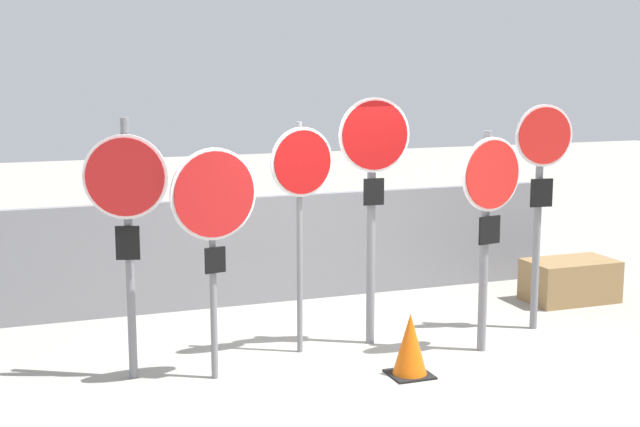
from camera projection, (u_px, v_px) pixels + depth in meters
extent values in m
plane|color=gray|center=(348.00, 356.00, 9.02)|extent=(40.00, 40.00, 0.00)
cube|color=slate|center=(280.00, 249.00, 11.01)|extent=(7.37, 0.12, 1.33)
cylinder|color=slate|center=(129.00, 251.00, 8.20)|extent=(0.08, 0.08, 2.45)
cylinder|color=white|center=(125.00, 177.00, 8.02)|extent=(0.74, 0.26, 0.77)
cylinder|color=red|center=(125.00, 177.00, 8.00)|extent=(0.69, 0.24, 0.71)
cube|color=black|center=(128.00, 243.00, 8.12)|extent=(0.22, 0.09, 0.31)
cylinder|color=slate|center=(213.00, 278.00, 8.23)|extent=(0.06, 0.06, 1.93)
cylinder|color=white|center=(214.00, 194.00, 8.05)|extent=(0.83, 0.19, 0.85)
cylinder|color=red|center=(215.00, 194.00, 8.03)|extent=(0.78, 0.18, 0.79)
cube|color=black|center=(215.00, 260.00, 8.15)|extent=(0.20, 0.06, 0.24)
cylinder|color=slate|center=(300.00, 239.00, 8.95)|extent=(0.06, 0.06, 2.36)
cylinder|color=white|center=(302.00, 162.00, 8.78)|extent=(0.69, 0.15, 0.69)
cylinder|color=#AD0F0F|center=(303.00, 162.00, 8.76)|extent=(0.63, 0.14, 0.63)
cylinder|color=slate|center=(371.00, 229.00, 9.24)|extent=(0.09, 0.09, 2.46)
cylinder|color=white|center=(374.00, 135.00, 9.01)|extent=(0.76, 0.06, 0.76)
cylinder|color=#AD0F0F|center=(375.00, 135.00, 8.99)|extent=(0.70, 0.06, 0.70)
cube|color=black|center=(374.00, 192.00, 9.11)|extent=(0.22, 0.03, 0.28)
cylinder|color=slate|center=(484.00, 243.00, 9.01)|extent=(0.09, 0.09, 2.27)
cylinder|color=white|center=(491.00, 174.00, 8.83)|extent=(0.73, 0.18, 0.75)
cylinder|color=red|center=(493.00, 174.00, 8.82)|extent=(0.68, 0.16, 0.69)
cube|color=black|center=(489.00, 230.00, 8.93)|extent=(0.26, 0.08, 0.28)
cylinder|color=slate|center=(537.00, 221.00, 9.76)|extent=(0.08, 0.08, 2.43)
cylinder|color=white|center=(544.00, 136.00, 9.54)|extent=(0.67, 0.08, 0.67)
cylinder|color=red|center=(545.00, 136.00, 9.53)|extent=(0.61, 0.08, 0.61)
cube|color=black|center=(542.00, 193.00, 9.65)|extent=(0.26, 0.05, 0.31)
cube|color=black|center=(410.00, 374.00, 8.45)|extent=(0.39, 0.39, 0.02)
cone|color=#E05B0C|center=(410.00, 343.00, 8.40)|extent=(0.33, 0.33, 0.59)
cube|color=olive|center=(570.00, 281.00, 11.07)|extent=(1.10, 0.65, 0.52)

